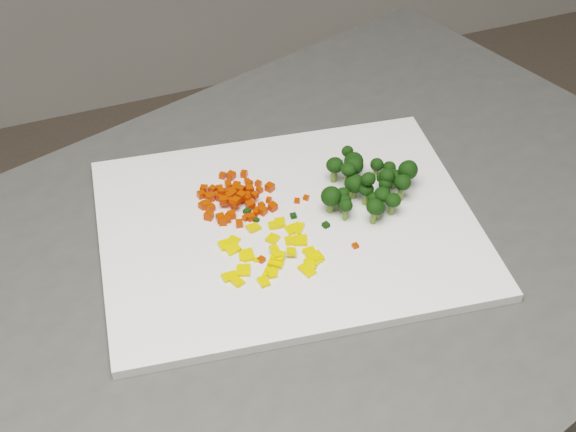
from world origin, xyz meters
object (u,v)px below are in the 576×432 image
object	(u,v)px
cutting_board	(288,227)
pepper_pile	(269,251)
carrot_pile	(238,192)
broccoli_pile	(363,174)

from	to	relation	value
cutting_board	pepper_pile	size ratio (longest dim) A/B	3.88
carrot_pile	pepper_pile	size ratio (longest dim) A/B	0.86
carrot_pile	pepper_pile	world-z (taller)	carrot_pile
broccoli_pile	carrot_pile	bearing A→B (deg)	165.41
cutting_board	carrot_pile	bearing A→B (deg)	125.04
carrot_pile	pepper_pile	xyz separation A→B (m)	(0.00, -0.09, -0.01)
cutting_board	carrot_pile	distance (m)	0.07
carrot_pile	broccoli_pile	distance (m)	0.14
carrot_pile	pepper_pile	distance (m)	0.09
pepper_pile	broccoli_pile	world-z (taller)	broccoli_pile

